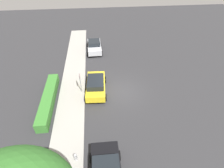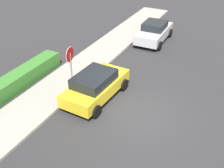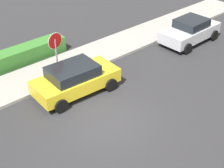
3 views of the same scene
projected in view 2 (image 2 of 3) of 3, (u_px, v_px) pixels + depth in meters
name	position (u px, v px, depth m)	size (l,w,h in m)	color
ground_plane	(136.00, 113.00, 13.43)	(60.00, 60.00, 0.00)	#2D2D30
sidewalk_curb	(57.00, 88.00, 15.20)	(32.00, 2.41, 0.14)	#9E9B93
stop_sign	(71.00, 62.00, 14.13)	(0.81, 0.11, 2.59)	gray
parked_car_yellow	(96.00, 85.00, 14.14)	(4.09, 2.15, 1.46)	yellow
parked_car_silver	(154.00, 32.00, 20.45)	(3.91, 1.99, 1.45)	silver
front_yard_hedge	(16.00, 82.00, 15.07)	(6.62, 0.94, 0.87)	#387A2D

